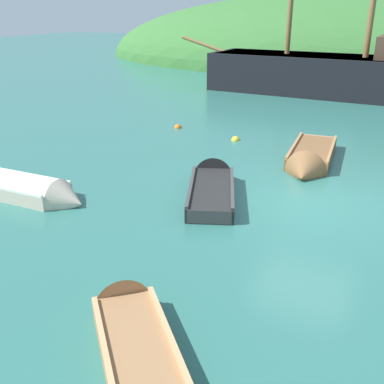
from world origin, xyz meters
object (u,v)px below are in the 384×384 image
buoy_orange (178,128)px  buoy_yellow (235,140)px  sailing_ship (328,80)px  rowboat_outer_left (131,331)px  rowboat_portside (32,194)px  rowboat_near_dock (309,161)px  rowboat_far (212,187)px

buoy_orange → buoy_yellow: 2.84m
buoy_yellow → sailing_ship: bearing=85.3°
rowboat_outer_left → rowboat_portside: (-5.30, 3.16, 0.03)m
sailing_ship → rowboat_near_dock: size_ratio=3.87×
rowboat_outer_left → buoy_yellow: rowboat_outer_left is taller
buoy_orange → buoy_yellow: bearing=-12.2°
rowboat_outer_left → rowboat_far: size_ratio=0.75×
buoy_orange → buoy_yellow: buoy_yellow is taller
sailing_ship → buoy_yellow: sailing_ship is taller
rowboat_outer_left → buoy_orange: 12.48m
rowboat_portside → rowboat_near_dock: bearing=43.5°
rowboat_far → rowboat_near_dock: 3.80m
rowboat_far → rowboat_portside: rowboat_far is taller
sailing_ship → rowboat_outer_left: sailing_ship is taller
sailing_ship → rowboat_portside: (-3.44, -18.41, -0.70)m
rowboat_near_dock → rowboat_portside: bearing=-50.3°
rowboat_outer_left → rowboat_far: bearing=-32.0°
rowboat_near_dock → rowboat_outer_left: bearing=-9.0°
rowboat_near_dock → rowboat_portside: size_ratio=1.10×
rowboat_far → buoy_orange: size_ratio=12.51×
sailing_ship → buoy_yellow: bearing=85.9°
buoy_yellow → rowboat_near_dock: bearing=-25.5°
sailing_ship → rowboat_portside: sailing_ship is taller
sailing_ship → rowboat_far: (0.45, -15.84, -0.70)m
rowboat_near_dock → buoy_orange: bearing=-116.3°
rowboat_near_dock → buoy_yellow: bearing=-122.3°
sailing_ship → buoy_yellow: (-0.90, -10.99, -0.82)m
sailing_ship → buoy_orange: bearing=71.1°
rowboat_portside → rowboat_outer_left: bearing=-33.9°
rowboat_far → rowboat_near_dock: bearing=-51.0°
sailing_ship → buoy_orange: sailing_ship is taller
sailing_ship → rowboat_near_dock: (2.20, -12.46, -0.68)m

